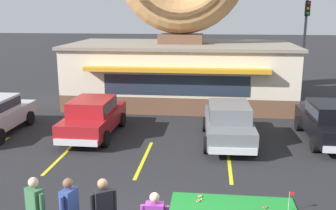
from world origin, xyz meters
The scene contains 16 objects.
donut_shop_building centered at (-0.35, 13.94, 3.74)m, with size 12.30×6.75×10.96m.
putting_mat centered at (2.03, 1.85, 0.01)m, with size 3.36×1.24×0.03m, color #1E842D.
mini_donut_near_left centered at (1.14, 2.26, 0.05)m, with size 0.13×0.13×0.04m, color #D17F47.
mini_donut_near_right centered at (1.09, 1.97, 0.05)m, with size 0.13×0.13×0.04m, color #A5724C.
mini_donut_mid_centre centered at (2.88, 1.80, 0.05)m, with size 0.13×0.13×0.04m, color brown.
golf_ball centered at (1.18, 2.07, 0.05)m, with size 0.04×0.04×0.04m, color white.
putting_flag_pin centered at (3.49, 1.70, 0.44)m, with size 0.13×0.01×0.55m.
car_black centered at (6.12, 7.72, 0.87)m, with size 2.02×4.58×1.60m.
car_grey centered at (2.09, 7.18, 0.87)m, with size 2.10×4.62×1.60m.
car_red centered at (-3.49, 7.45, 0.87)m, with size 2.01×4.58×1.60m.
pedestrian_leather_jacket_man centered at (-2.37, -0.52, 0.93)m, with size 0.52×0.40×1.67m.
trash_bin centered at (5.88, 10.65, 0.50)m, with size 0.57×0.57×0.97m.
traffic_light_pole centered at (7.16, 17.83, 3.71)m, with size 0.28×0.47×5.80m.
parking_stripe_left centered at (-3.93, 5.00, 0.00)m, with size 0.12×3.60×0.01m, color yellow.
parking_stripe_mid_left centered at (-0.93, 5.00, 0.00)m, with size 0.12×3.60×0.01m, color yellow.
parking_stripe_centre centered at (2.07, 5.00, 0.00)m, with size 0.12×3.60×0.01m, color yellow.
Camera 1 is at (1.36, -7.93, 5.15)m, focal length 42.00 mm.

